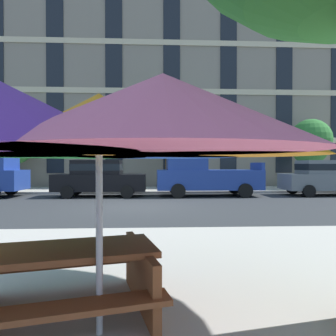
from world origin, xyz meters
name	(u,v)px	position (x,y,z in m)	size (l,w,h in m)	color
ground_plane	(136,207)	(0.00, 0.00, 0.00)	(120.00, 120.00, 0.00)	#2D3033
sidewalk_far	(142,190)	(0.00, 6.80, 0.06)	(56.00, 3.60, 0.12)	#B2ADA3
apartment_building	(145,107)	(0.00, 14.99, 6.40)	(37.92, 12.08, 12.80)	gray
sedan_black	(99,177)	(-1.97, 3.70, 0.95)	(4.40, 1.98, 1.78)	black
pickup_blue_midblock	(204,175)	(3.16, 3.70, 1.03)	(5.10, 2.12, 2.20)	navy
sedan_gray	(325,177)	(9.38, 3.70, 0.95)	(4.40, 1.98, 1.78)	slate
street_tree_left	(8,139)	(-8.02, 7.56, 3.08)	(3.15, 2.82, 4.62)	brown
street_tree_middle	(167,137)	(1.49, 6.88, 3.21)	(2.68, 2.73, 4.73)	#4C3823
street_tree_right	(309,143)	(10.17, 6.89, 2.87)	(2.55, 2.63, 4.34)	brown
patio_umbrella	(99,128)	(0.16, -9.00, 1.90)	(3.92, 3.64, 2.20)	silver
picnic_table	(62,277)	(-0.27, -8.63, 0.49)	(2.11, 1.91, 0.77)	brown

